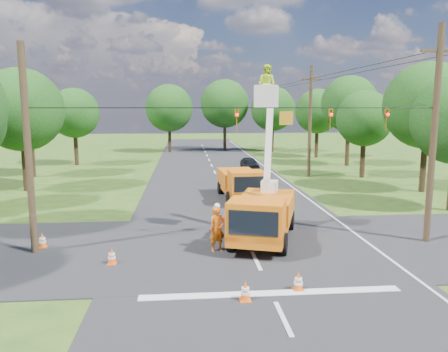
{
  "coord_description": "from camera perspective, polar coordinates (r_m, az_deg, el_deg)",
  "views": [
    {
      "loc": [
        -2.88,
        -17.08,
        6.33
      ],
      "look_at": [
        -0.76,
        6.4,
        2.6
      ],
      "focal_mm": 35.0,
      "sensor_mm": 36.0,
      "label": 1
    }
  ],
  "objects": [
    {
      "name": "road_cross",
      "position": [
        20.3,
        3.31,
        -9.19
      ],
      "size": [
        56.0,
        10.0,
        0.07
      ],
      "primitive_type": "cube",
      "color": "black",
      "rests_on": "ground"
    },
    {
      "name": "pole_left",
      "position": [
        20.28,
        -24.22,
        3.02
      ],
      "size": [
        0.3,
        0.3,
        9.0
      ],
      "color": "#4C3823",
      "rests_on": "ground"
    },
    {
      "name": "pole_right_mid",
      "position": [
        40.72,
        11.17,
        7.1
      ],
      "size": [
        1.8,
        0.3,
        10.0
      ],
      "color": "#4C3823",
      "rests_on": "ground"
    },
    {
      "name": "tree_left_e",
      "position": [
        43.37,
        -24.14,
        8.43
      ],
      "size": [
        5.8,
        5.8,
        9.41
      ],
      "color": "#382616",
      "rests_on": "ground"
    },
    {
      "name": "tree_right_e",
      "position": [
        56.59,
        12.12,
        8.27
      ],
      "size": [
        5.6,
        5.6,
        8.63
      ],
      "color": "#382616",
      "rests_on": "ground"
    },
    {
      "name": "traffic_cone_2",
      "position": [
        26.73,
        4.36,
        -3.94
      ],
      "size": [
        0.38,
        0.38,
        0.71
      ],
      "color": "#FF580D",
      "rests_on": "ground"
    },
    {
      "name": "tree_far_b",
      "position": [
        64.35,
        0.1,
        9.42
      ],
      "size": [
        7.0,
        7.0,
        10.32
      ],
      "color": "#382616",
      "rests_on": "ground"
    },
    {
      "name": "pole_right_near",
      "position": [
        22.24,
        25.73,
        4.95
      ],
      "size": [
        1.8,
        0.3,
        10.0
      ],
      "color": "#4C3823",
      "rests_on": "ground"
    },
    {
      "name": "traffic_cone_1",
      "position": [
        15.77,
        9.69,
        -13.4
      ],
      "size": [
        0.38,
        0.38,
        0.71
      ],
      "color": "#FF580D",
      "rests_on": "ground"
    },
    {
      "name": "edge_line",
      "position": [
        38.56,
        7.63,
        -0.54
      ],
      "size": [
        0.12,
        90.0,
        0.02
      ],
      "primitive_type": "cube",
      "color": "silver",
      "rests_on": "ground"
    },
    {
      "name": "traffic_cone_5",
      "position": [
        21.59,
        -22.63,
        -7.77
      ],
      "size": [
        0.38,
        0.38,
        0.71
      ],
      "color": "#FF580D",
      "rests_on": "ground"
    },
    {
      "name": "distant_car",
      "position": [
        44.66,
        3.36,
        1.65
      ],
      "size": [
        1.73,
        3.83,
        1.28
      ],
      "primitive_type": "imported",
      "rotation": [
        0.0,
        0.0,
        0.06
      ],
      "color": "black",
      "rests_on": "ground"
    },
    {
      "name": "tree_right_b",
      "position": [
        35.85,
        25.05,
        8.32
      ],
      "size": [
        6.4,
        6.4,
        9.65
      ],
      "color": "#382616",
      "rests_on": "ground"
    },
    {
      "name": "tree_right_d",
      "position": [
        49.35,
        16.05,
        9.05
      ],
      "size": [
        6.0,
        6.0,
        9.7
      ],
      "color": "#382616",
      "rests_on": "ground"
    },
    {
      "name": "ground_worker",
      "position": [
        19.33,
        -0.9,
        -6.95
      ],
      "size": [
        0.88,
        0.75,
        2.04
      ],
      "primitive_type": "imported",
      "rotation": [
        0.0,
        0.0,
        0.41
      ],
      "color": "#FC6115",
      "rests_on": "ground"
    },
    {
      "name": "traffic_cone_0",
      "position": [
        14.82,
        2.81,
        -14.77
      ],
      "size": [
        0.38,
        0.38,
        0.71
      ],
      "color": "#FF580D",
      "rests_on": "ground"
    },
    {
      "name": "stop_bar",
      "position": [
        15.52,
        6.21,
        -15.13
      ],
      "size": [
        9.0,
        0.45,
        0.02
      ],
      "primitive_type": "cube",
      "color": "silver",
      "rests_on": "ground"
    },
    {
      "name": "pole_right_far",
      "position": [
        60.17,
        5.81,
        7.78
      ],
      "size": [
        1.8,
        0.3,
        10.0
      ],
      "color": "#4C3823",
      "rests_on": "ground"
    },
    {
      "name": "traffic_cone_6",
      "position": [
        35.34,
        4.56,
        -0.77
      ],
      "size": [
        0.38,
        0.38,
        0.71
      ],
      "color": "#FF580D",
      "rests_on": "ground"
    },
    {
      "name": "bucket_truck",
      "position": [
        20.76,
        5.17,
        -3.78
      ],
      "size": [
        4.25,
        6.86,
        8.27
      ],
      "rotation": [
        0.0,
        0.0,
        -0.32
      ],
      "color": "orange",
      "rests_on": "ground"
    },
    {
      "name": "tree_left_f",
      "position": [
        50.51,
        -18.98,
        7.78
      ],
      "size": [
        5.4,
        5.4,
        8.4
      ],
      "color": "#382616",
      "rests_on": "ground"
    },
    {
      "name": "tree_right_c",
      "position": [
        41.34,
        17.89,
        7.15
      ],
      "size": [
        5.0,
        5.0,
        7.83
      ],
      "color": "#382616",
      "rests_on": "ground"
    },
    {
      "name": "tree_far_a",
      "position": [
        62.11,
        -7.19,
        8.79
      ],
      "size": [
        6.6,
        6.6,
        9.5
      ],
      "color": "#382616",
      "rests_on": "ground"
    },
    {
      "name": "second_truck",
      "position": [
        30.01,
        2.17,
        -0.88
      ],
      "size": [
        2.8,
        6.25,
        2.28
      ],
      "rotation": [
        0.0,
        0.0,
        0.07
      ],
      "color": "orange",
      "rests_on": "ground"
    },
    {
      "name": "tree_far_c",
      "position": [
        62.32,
        6.39,
        8.69
      ],
      "size": [
        6.2,
        6.2,
        9.18
      ],
      "color": "#382616",
      "rests_on": "ground"
    },
    {
      "name": "road_main",
      "position": [
        37.72,
        -0.7,
        -0.67
      ],
      "size": [
        12.0,
        100.0,
        0.06
      ],
      "primitive_type": "cube",
      "color": "black",
      "rests_on": "ground"
    },
    {
      "name": "traffic_cone_3",
      "position": [
        28.89,
        8.29,
        -3.03
      ],
      "size": [
        0.38,
        0.38,
        0.71
      ],
      "color": "#FF580D",
      "rests_on": "ground"
    },
    {
      "name": "ground",
      "position": [
        37.72,
        -0.7,
        -0.67
      ],
      "size": [
        140.0,
        140.0,
        0.0
      ],
      "primitive_type": "plane",
      "color": "#284E17",
      "rests_on": "ground"
    },
    {
      "name": "traffic_cone_4",
      "position": [
        18.54,
        -14.45,
        -10.09
      ],
      "size": [
        0.38,
        0.38,
        0.71
      ],
      "color": "#FF580D",
      "rests_on": "ground"
    },
    {
      "name": "tree_left_d",
      "position": [
        36.17,
        -24.98,
        7.84
      ],
      "size": [
        6.2,
        6.2,
        9.24
      ],
      "color": "#382616",
      "rests_on": "ground"
    },
    {
      "name": "signal_span",
      "position": [
        19.74,
        9.92,
        7.55
      ],
      "size": [
        18.0,
        0.29,
        1.07
      ],
      "color": "black",
      "rests_on": "ground"
    }
  ]
}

